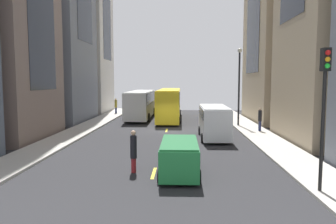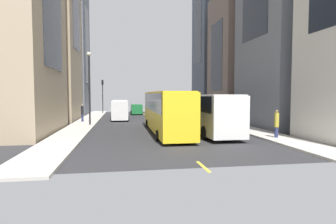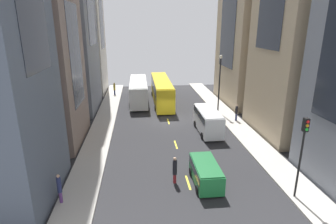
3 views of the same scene
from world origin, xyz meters
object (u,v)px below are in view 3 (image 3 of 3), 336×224
Objects in this scene: pedestrian_walking_far at (114,88)px; pedestrian_waiting_curb at (175,169)px; streetcar_yellow at (162,89)px; city_bus_white at (138,89)px; car_green_0 at (206,172)px; delivery_van_white at (208,119)px; pedestrian_crossing_near at (59,188)px; pedestrian_crossing_mid at (237,112)px; traffic_light_near_corner at (303,143)px.

pedestrian_waiting_curb is (6.62, -28.10, -0.10)m from pedestrian_walking_far.
city_bus_white is at bearing 168.52° from streetcar_yellow.
pedestrian_waiting_curb is at bearing -92.38° from streetcar_yellow.
city_bus_white is 23.75m from pedestrian_waiting_curb.
pedestrian_walking_far is at bearing 107.44° from pedestrian_waiting_curb.
car_green_0 is 2.32m from pedestrian_waiting_curb.
city_bus_white is 6.10m from pedestrian_walking_far.
streetcar_yellow is 23.27m from car_green_0.
delivery_van_white is at bearing -72.71° from streetcar_yellow.
streetcar_yellow is at bearing 91.80° from pedestrian_waiting_curb.
pedestrian_crossing_near is 8.08m from pedestrian_waiting_curb.
streetcar_yellow reaches higher than pedestrian_crossing_mid.
traffic_light_near_corner reaches higher than car_green_0.
delivery_van_white is at bearing 103.28° from traffic_light_near_corner.
pedestrian_crossing_near is at bearing -1.47° from pedestrian_crossing_mid.
pedestrian_crossing_near is at bearing -137.69° from delivery_van_white.
pedestrian_waiting_curb is at bearing 160.50° from traffic_light_near_corner.
traffic_light_near_corner is (3.01, -12.73, 2.62)m from delivery_van_white.
pedestrian_waiting_curb is at bearing 12.10° from pedestrian_crossing_mid.
streetcar_yellow is at bearing -11.48° from city_bus_white.
pedestrian_waiting_curb is (7.88, 1.81, -0.14)m from pedestrian_crossing_near.
pedestrian_walking_far is 28.87m from pedestrian_waiting_curb.
pedestrian_crossing_near reaches higher than pedestrian_walking_far.
pedestrian_walking_far is (-8.92, 28.42, 0.26)m from car_green_0.
city_bus_white reaches higher than pedestrian_crossing_near.
pedestrian_walking_far is at bearing 107.42° from car_green_0.
streetcar_yellow is 9.24m from pedestrian_walking_far.
delivery_van_white is 2.91× the size of pedestrian_walking_far.
pedestrian_waiting_curb is at bearing 56.48° from pedestrian_walking_far.
car_green_0 is 0.72× the size of traffic_light_near_corner.
traffic_light_near_corner is (-1.36, -15.79, 2.89)m from pedestrian_crossing_mid.
streetcar_yellow is 6.75× the size of pedestrian_crossing_mid.
traffic_light_near_corner reaches higher than pedestrian_walking_far.
delivery_van_white is at bearing -7.04° from pedestrian_crossing_mid.
streetcar_yellow is 6.71× the size of pedestrian_walking_far.
streetcar_yellow is 3.35× the size of car_green_0.
pedestrian_crossing_mid is at bearing 40.21° from pedestrian_crossing_near.
delivery_van_white reaches higher than pedestrian_crossing_mid.
traffic_light_near_corner is at bearing -76.72° from delivery_van_white.
traffic_light_near_corner is (10.57, -26.43, 2.12)m from city_bus_white.
streetcar_yellow is 6.48× the size of pedestrian_waiting_curb.
pedestrian_walking_far reaches higher than pedestrian_waiting_curb.
pedestrian_crossing_near is at bearing -109.67° from streetcar_yellow.
pedestrian_crossing_near is (-1.25, -29.91, 0.04)m from pedestrian_walking_far.
city_bus_white is at bearing 118.91° from delivery_van_white.
pedestrian_crossing_near reaches higher than pedestrian_crossing_mid.
pedestrian_crossing_mid is at bearing 58.36° from pedestrian_waiting_curb.
pedestrian_crossing_near is 1.02× the size of pedestrian_crossing_mid.
delivery_van_white reaches higher than pedestrian_crossing_near.
delivery_van_white is at bearing 75.24° from car_green_0.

